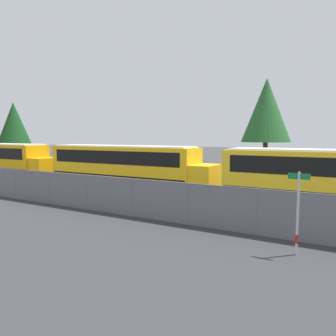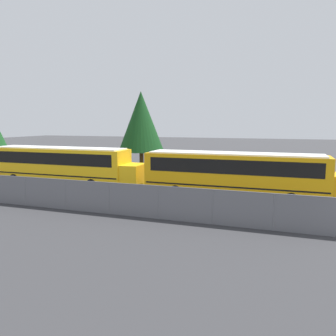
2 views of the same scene
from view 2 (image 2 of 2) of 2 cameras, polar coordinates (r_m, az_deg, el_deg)
school_bus_1 at (r=29.37m, az=-17.91°, el=0.84°), size 14.06×2.54×3.26m
school_bus_2 at (r=23.34m, az=12.01°, el=-0.68°), size 14.06×2.54×3.26m
tree_3 at (r=35.92m, az=-4.71°, el=8.06°), size 4.97×4.97×8.70m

